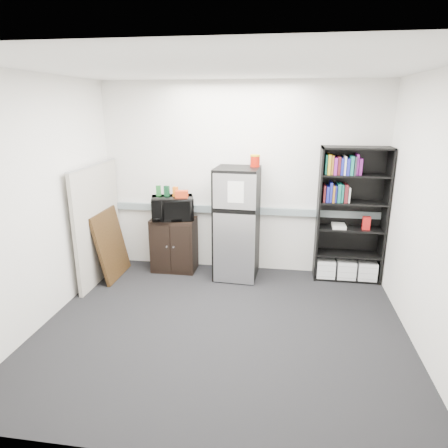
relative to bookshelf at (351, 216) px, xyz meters
name	(u,v)px	position (x,y,z in m)	size (l,w,h in m)	color
floor	(222,327)	(-1.53, -1.57, -0.91)	(4.00, 4.00, 0.00)	black
wall_back	(241,179)	(-1.53, 0.18, 0.44)	(4.00, 0.02, 2.70)	white
wall_right	(432,218)	(0.47, -1.57, 0.44)	(0.02, 3.50, 2.70)	white
wall_left	(40,203)	(-3.53, -1.57, 0.44)	(0.02, 3.50, 2.70)	white
ceiling	(222,67)	(-1.53, -1.57, 1.79)	(4.00, 3.50, 0.02)	white
electrical_raceway	(240,210)	(-1.53, 0.15, -0.01)	(3.92, 0.05, 0.10)	gray
wall_note	(217,165)	(-1.88, 0.18, 0.64)	(0.14, 0.00, 0.10)	white
bookshelf	(351,216)	(0.00, 0.00, 0.00)	(0.90, 0.34, 1.85)	black
cubicle_partition	(98,223)	(-3.43, -0.49, -0.10)	(0.06, 1.30, 1.62)	#A49D91
cabinet	(174,244)	(-2.48, -0.06, -0.52)	(0.63, 0.43, 0.79)	black
microwave	(172,208)	(-2.48, -0.08, 0.04)	(0.58, 0.40, 0.32)	black
snack_box_a	(158,191)	(-2.69, -0.05, 0.28)	(0.07, 0.05, 0.15)	#185520
snack_box_b	(167,191)	(-2.57, -0.05, 0.28)	(0.07, 0.05, 0.15)	#0D391E
snack_box_c	(175,192)	(-2.44, -0.05, 0.27)	(0.07, 0.05, 0.14)	orange
snack_bag	(182,194)	(-2.33, -0.10, 0.25)	(0.18, 0.10, 0.10)	red
refrigerator	(237,224)	(-1.55, -0.14, -0.13)	(0.62, 0.64, 1.56)	black
coffee_can	(255,160)	(-1.32, -0.02, 0.74)	(0.13, 0.13, 0.18)	#AA1507
framed_poster	(111,244)	(-3.30, -0.42, -0.43)	(0.24, 0.75, 0.96)	black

